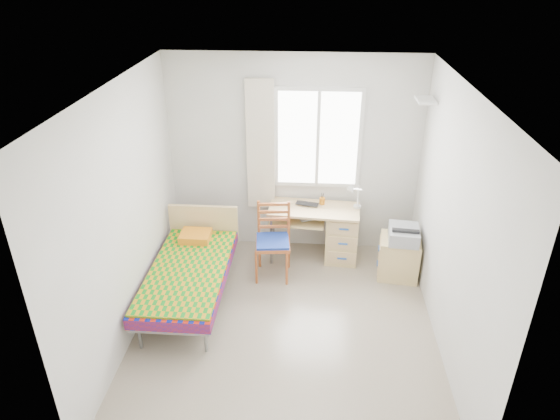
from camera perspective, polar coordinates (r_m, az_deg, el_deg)
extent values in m
plane|color=#BCAD93|center=(5.59, 0.60, -13.12)|extent=(3.50, 3.50, 0.00)
plane|color=white|center=(4.37, 0.77, 13.74)|extent=(3.50, 3.50, 0.00)
plane|color=silver|center=(6.43, 1.59, 6.16)|extent=(3.20, 0.00, 3.20)
plane|color=silver|center=(5.17, -17.31, -0.72)|extent=(0.00, 3.50, 3.50)
plane|color=silver|center=(5.03, 19.22, -1.90)|extent=(0.00, 3.50, 3.50)
cube|color=white|center=(6.32, 4.36, 8.13)|extent=(1.10, 0.04, 1.30)
cube|color=white|center=(6.31, 4.36, 8.10)|extent=(1.00, 0.02, 1.20)
cube|color=white|center=(6.31, 4.36, 8.08)|extent=(0.04, 0.02, 1.20)
cube|color=beige|center=(6.34, -2.24, 7.29)|extent=(0.35, 0.05, 1.70)
cube|color=white|center=(5.96, 16.33, 11.96)|extent=(0.20, 0.32, 0.03)
cube|color=gray|center=(5.85, -10.29, -7.73)|extent=(0.83, 1.83, 0.05)
cube|color=red|center=(5.80, -10.35, -7.14)|extent=(0.87, 1.85, 0.13)
cube|color=#C1860D|center=(5.75, -10.46, -6.65)|extent=(0.85, 1.73, 0.03)
cube|color=tan|center=(6.45, -8.70, -1.52)|extent=(0.88, 0.06, 0.50)
cube|color=orange|center=(6.24, -9.63, -2.95)|extent=(0.37, 0.31, 0.09)
cylinder|color=gray|center=(5.43, -15.72, -13.77)|extent=(0.04, 0.04, 0.29)
cylinder|color=gray|center=(6.53, -5.66, -5.00)|extent=(0.04, 0.04, 0.29)
cube|color=tan|center=(6.39, 3.93, 0.10)|extent=(1.19, 0.62, 0.03)
cube|color=#D3B96C|center=(6.58, 7.09, -2.79)|extent=(0.44, 0.54, 0.69)
cube|color=#D3B96C|center=(6.46, 2.02, -1.01)|extent=(0.73, 0.54, 0.02)
cylinder|color=gray|center=(6.40, -1.00, -3.50)|extent=(0.03, 0.03, 0.69)
cylinder|color=gray|center=(6.77, -0.69, -1.63)|extent=(0.03, 0.03, 0.69)
cube|color=#A33E1F|center=(6.10, -0.85, -3.86)|extent=(0.45, 0.45, 0.04)
cube|color=navy|center=(6.09, -0.85, -3.61)|extent=(0.43, 0.43, 0.04)
cube|color=#A33E1F|center=(6.12, -0.72, -0.65)|extent=(0.37, 0.07, 0.41)
cylinder|color=#A33E1F|center=(6.09, -2.73, -6.56)|extent=(0.03, 0.03, 0.46)
cylinder|color=#A33E1F|center=(6.24, 0.99, -2.95)|extent=(0.04, 0.04, 0.95)
cube|color=#D3B96C|center=(6.38, 13.42, -5.27)|extent=(0.53, 0.49, 0.53)
cube|color=tan|center=(6.28, 11.34, -4.31)|extent=(0.06, 0.39, 0.19)
cube|color=tan|center=(6.40, 11.16, -5.99)|extent=(0.06, 0.39, 0.19)
cube|color=#ABAFB3|center=(6.18, 13.95, -2.72)|extent=(0.39, 0.44, 0.17)
cube|color=black|center=(6.14, 14.04, -2.05)|extent=(0.31, 0.36, 0.02)
imported|color=black|center=(6.41, 3.03, 0.51)|extent=(0.33, 0.25, 0.02)
cylinder|color=orange|center=(6.48, 4.83, 1.04)|extent=(0.07, 0.07, 0.09)
cylinder|color=white|center=(6.45, 8.81, 0.40)|extent=(0.10, 0.10, 0.03)
cylinder|color=white|center=(6.39, 8.90, 1.53)|extent=(0.02, 0.12, 0.26)
cylinder|color=white|center=(6.26, 8.86, 2.34)|extent=(0.13, 0.23, 0.11)
cone|color=white|center=(6.15, 8.20, 2.22)|extent=(0.14, 0.15, 0.13)
imported|color=gray|center=(6.41, 2.14, -0.92)|extent=(0.22, 0.26, 0.02)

